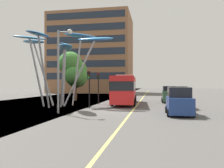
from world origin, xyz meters
name	(u,v)px	position (x,y,z in m)	size (l,w,h in m)	color
ground	(106,112)	(-0.71, 0.00, -0.05)	(120.00, 240.00, 0.10)	#54514F
red_bus	(125,88)	(0.04, 7.99, 1.97)	(3.17, 10.78, 3.60)	red
leaf_sculpture	(62,45)	(-6.50, 3.70, 6.82)	(12.37, 9.62, 8.58)	#9EA0A5
traffic_light_kerb_near	(89,81)	(-3.15, 3.05, 2.77)	(0.28, 0.42, 3.84)	black
traffic_light_kerb_far	(98,81)	(-3.18, 7.23, 2.83)	(0.28, 0.42, 3.91)	black
car_parked_near	(179,102)	(5.57, -1.26, 1.04)	(2.04, 3.92, 2.22)	navy
car_parked_mid	(178,98)	(6.03, 4.44, 1.05)	(2.00, 4.55, 2.25)	gray
car_parked_far	(169,95)	(5.64, 11.50, 1.05)	(1.93, 3.89, 2.22)	#2D5138
street_lamp	(61,60)	(-4.15, -1.95, 4.55)	(1.34, 0.44, 7.12)	gray
tree_pavement_near	(74,69)	(-8.45, 12.98, 4.74)	(4.45, 4.72, 7.48)	brown
backdrop_building	(92,55)	(-14.62, 46.14, 11.44)	(23.30, 15.29, 22.86)	#8E6042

